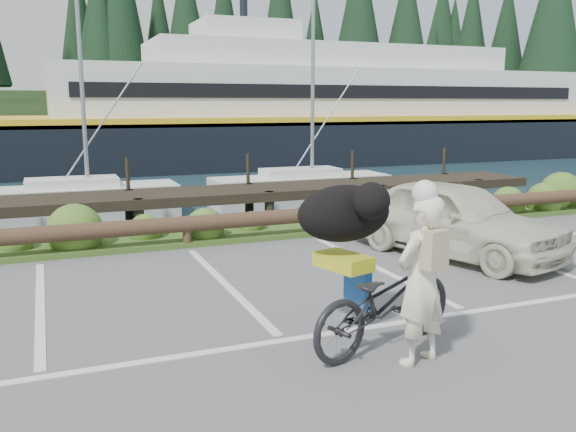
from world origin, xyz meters
The scene contains 8 objects.
ground centered at (0.00, 0.00, 0.00)m, with size 72.00×72.00×0.00m, color #545456.
harbor_backdrop centered at (0.39, 78.47, 0.00)m, with size 170.00×160.00×30.00m.
vegetation_strip centered at (0.00, 5.30, 0.05)m, with size 34.00×1.60×0.10m, color #3D5B21.
log_rail centered at (0.00, 4.60, 0.00)m, with size 32.00×0.30×0.60m, color #443021, non-canonical shape.
bicycle centered at (0.97, -1.00, 0.55)m, with size 0.73×2.09×1.10m, color black.
cyclist centered at (1.11, -1.47, 0.89)m, with size 0.65×0.43×1.79m, color #F3EBCE.
dog centered at (0.78, -0.36, 1.43)m, with size 1.16×0.57×0.67m, color black.
parked_car centered at (4.27, 2.18, 0.68)m, with size 1.61×4.00×1.36m, color beige.
Camera 1 is at (-2.41, -6.57, 2.69)m, focal length 38.00 mm.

